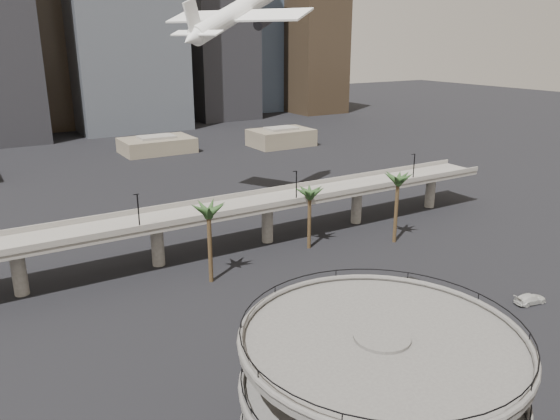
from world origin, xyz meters
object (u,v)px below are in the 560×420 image
car_c (530,299)px  car_b (408,283)px  parking_ramp (378,407)px  overpass (215,215)px  airborne_jet (238,12)px  car_a (292,373)px

car_c → car_b: bearing=49.9°
parking_ramp → overpass: (13.00, 59.00, -2.50)m
car_b → car_c: 17.99m
airborne_jet → car_b: (5.29, -46.52, -42.10)m
car_b → car_c: (11.75, -13.62, -0.06)m
overpass → car_b: bearing=-56.0°
overpass → car_c: 53.66m
overpass → car_c: (31.51, -42.93, -6.60)m
car_b → car_a: bearing=98.9°
car_c → airborne_jet: bearing=25.0°
parking_ramp → car_c: parking_ramp is taller
parking_ramp → overpass: 60.46m
car_b → car_c: bearing=-151.0°
parking_ramp → airborne_jet: (27.47, 76.21, 33.06)m
overpass → car_b: 35.95m
airborne_jet → car_a: 75.05m
overpass → airborne_jet: (14.47, 17.21, 35.55)m
overpass → car_b: size_ratio=26.81×
overpass → car_c: size_ratio=25.40×
parking_ramp → car_b: parking_ramp is taller
parking_ramp → airborne_jet: airborne_jet is taller
car_c → car_a: bearing=95.3°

